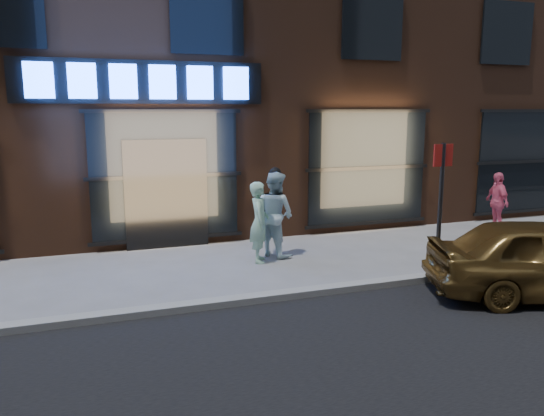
% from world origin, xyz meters
% --- Properties ---
extents(ground, '(90.00, 90.00, 0.00)m').
position_xyz_m(ground, '(0.00, 0.00, 0.00)').
color(ground, slate).
rests_on(ground, ground).
extents(curb, '(60.00, 0.25, 0.12)m').
position_xyz_m(curb, '(0.00, 0.00, 0.06)').
color(curb, gray).
rests_on(curb, ground).
extents(storefront_building, '(30.20, 8.28, 10.30)m').
position_xyz_m(storefront_building, '(-0.00, 7.99, 5.15)').
color(storefront_building, '#54301E').
rests_on(storefront_building, ground).
extents(man_bowtie, '(0.54, 0.68, 1.63)m').
position_xyz_m(man_bowtie, '(1.58, 2.18, 0.82)').
color(man_bowtie, '#AEE5C6').
rests_on(man_bowtie, ground).
extents(man_cap, '(0.99, 1.08, 1.79)m').
position_xyz_m(man_cap, '(2.03, 2.50, 0.89)').
color(man_cap, white).
rests_on(man_cap, ground).
extents(passerby, '(0.52, 0.93, 1.50)m').
position_xyz_m(passerby, '(8.03, 2.78, 0.75)').
color(passerby, pink).
rests_on(passerby, ground).
extents(sign_post, '(0.39, 0.08, 2.46)m').
position_xyz_m(sign_post, '(4.31, 0.10, 1.49)').
color(sign_post, '#262628').
rests_on(sign_post, ground).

